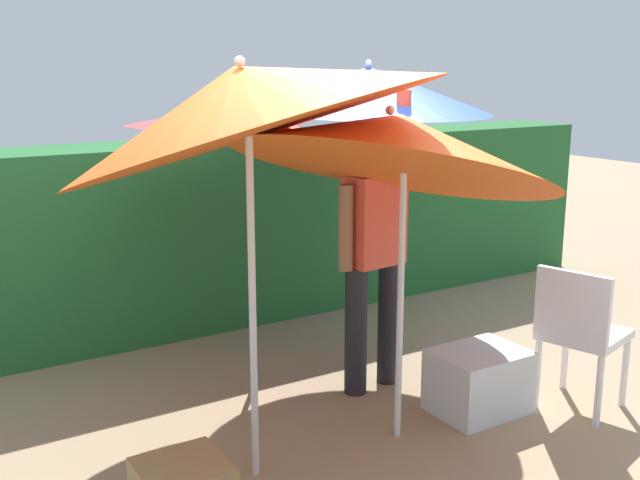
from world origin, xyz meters
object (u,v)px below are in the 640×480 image
(umbrella_orange, at_px, (247,122))
(person_vendor, at_px, (374,246))
(cooler_box, at_px, (479,381))
(umbrella_yellow, at_px, (368,89))
(chair_plastic, at_px, (579,330))
(umbrella_rainbow, at_px, (244,101))
(umbrella_navy, at_px, (397,143))

(umbrella_orange, xyz_separation_m, person_vendor, (0.64, -0.43, -0.76))
(cooler_box, bearing_deg, umbrella_orange, 133.19)
(umbrella_orange, bearing_deg, person_vendor, -33.43)
(umbrella_orange, distance_m, cooler_box, 2.08)
(umbrella_yellow, height_order, chair_plastic, umbrella_yellow)
(umbrella_rainbow, height_order, chair_plastic, umbrella_rainbow)
(umbrella_navy, bearing_deg, person_vendor, 63.95)
(umbrella_orange, bearing_deg, umbrella_yellow, 10.17)
(umbrella_rainbow, xyz_separation_m, umbrella_navy, (0.88, 0.02, -0.24))
(umbrella_orange, distance_m, chair_plastic, 2.32)
(umbrella_rainbow, relative_size, cooler_box, 4.47)
(chair_plastic, bearing_deg, umbrella_orange, 137.63)
(umbrella_yellow, xyz_separation_m, umbrella_navy, (-0.65, -1.18, -0.23))
(cooler_box, bearing_deg, chair_plastic, -31.29)
(umbrella_rainbow, bearing_deg, chair_plastic, -9.32)
(umbrella_orange, bearing_deg, chair_plastic, -42.37)
(umbrella_rainbow, distance_m, umbrella_orange, 1.16)
(umbrella_rainbow, relative_size, umbrella_navy, 1.14)
(umbrella_navy, distance_m, person_vendor, 0.95)
(umbrella_navy, bearing_deg, cooler_box, -4.24)
(umbrella_orange, relative_size, chair_plastic, 2.19)
(umbrella_navy, height_order, person_vendor, umbrella_navy)
(person_vendor, bearing_deg, umbrella_rainbow, -152.87)
(umbrella_orange, bearing_deg, cooler_box, -46.81)
(umbrella_orange, relative_size, person_vendor, 1.04)
(umbrella_yellow, bearing_deg, umbrella_orange, -169.83)
(cooler_box, bearing_deg, person_vendor, 118.52)
(umbrella_orange, xyz_separation_m, umbrella_navy, (0.36, -1.00, -0.06))
(chair_plastic, distance_m, cooler_box, 0.66)
(umbrella_orange, distance_m, umbrella_yellow, 1.04)
(umbrella_yellow, bearing_deg, person_vendor, -121.15)
(umbrella_orange, relative_size, cooler_box, 3.62)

